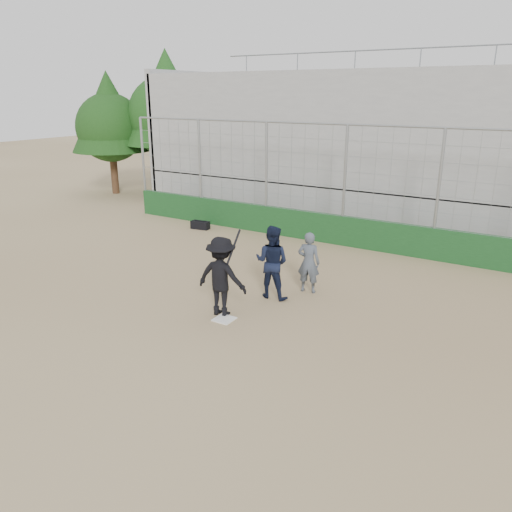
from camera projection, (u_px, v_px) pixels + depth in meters
The scene contains 10 objects.
ground at pixel (224, 320), 11.47m from camera, with size 90.00×90.00×0.00m, color olive.
home_plate at pixel (224, 319), 11.47m from camera, with size 0.44×0.44×0.02m, color white.
backstop at pixel (343, 217), 16.84m from camera, with size 18.10×0.25×4.04m.
bleachers at pixel (392, 145), 20.23m from camera, with size 20.25×6.70×6.98m.
tree_left at pixel (167, 105), 24.47m from camera, with size 4.48×4.48×7.00m.
tree_right at pixel (110, 118), 24.70m from camera, with size 3.84×3.84×6.00m.
batter_at_plate at pixel (221, 276), 11.48m from camera, with size 1.29×0.85×2.02m.
catcher_crouched at pixel (272, 274), 12.52m from camera, with size 0.94×0.75×1.26m.
umpire at pixel (309, 265), 12.86m from camera, with size 0.59×0.39×1.46m, color #464E59.
equipment_bag at pixel (200, 225), 19.05m from camera, with size 0.74×0.39×0.34m.
Camera 1 is at (6.09, -8.51, 4.97)m, focal length 35.00 mm.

